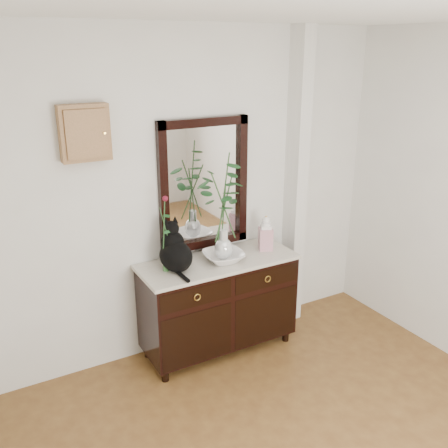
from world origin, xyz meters
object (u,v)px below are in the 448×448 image
lotus_bowl (224,257)px  cat (176,247)px  sideboard (218,300)px  ginger_jar (266,233)px

lotus_bowl → cat: bearing=174.7°
cat → sideboard: bearing=-0.3°
cat → ginger_jar: bearing=-0.3°
sideboard → cat: bearing=-179.4°
sideboard → lotus_bowl: (0.03, -0.04, 0.42)m
cat → lotus_bowl: cat is taller
cat → lotus_bowl: 0.44m
sideboard → cat: cat is taller
sideboard → ginger_jar: (0.47, 0.01, 0.53)m
ginger_jar → cat: bearing=-179.4°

